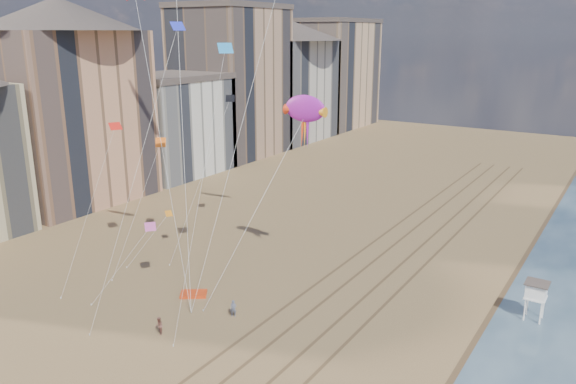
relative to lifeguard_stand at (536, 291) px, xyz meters
The scene contains 9 objects.
wet_sand 8.70m from the lifeguard_stand, 83.04° to the left, with size 260.00×260.00×0.00m, color #42301E.
tracks 15.77m from the lifeguard_stand, behind, with size 7.68×120.00×0.01m.
buildings 72.96m from the lifeguard_stand, 152.05° to the left, with size 34.72×131.35×29.00m.
lifeguard_stand is the anchor object (origin of this frame).
grounded_kite 30.41m from the lifeguard_stand, 156.02° to the right, with size 2.42×1.54×0.28m, color red.
show_kite 25.60m from the lifeguard_stand, behind, with size 4.35×5.85×20.13m.
kite_flyer_a 25.91m from the lifeguard_stand, 148.48° to the right, with size 0.56×0.36×1.52m, color slate.
kite_flyer_b 31.78m from the lifeguard_stand, 142.86° to the right, with size 0.74×0.58×1.53m, color brown.
small_kites 36.19m from the lifeguard_stand, 165.78° to the right, with size 16.84×15.73×20.88m.
Camera 1 is at (23.59, -16.18, 23.84)m, focal length 35.00 mm.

